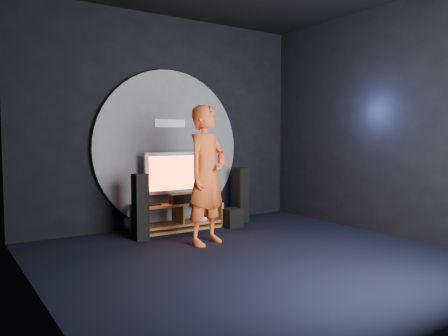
{
  "coord_description": "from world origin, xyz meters",
  "views": [
    {
      "loc": [
        -3.25,
        -4.16,
        1.49
      ],
      "look_at": [
        0.19,
        1.05,
        1.05
      ],
      "focal_mm": 35.0,
      "sensor_mm": 36.0,
      "label": 1
    }
  ],
  "objects_px": {
    "tv": "(176,175)",
    "player": "(207,175)",
    "tower_speaker_right": "(241,195)",
    "tower_speaker_left": "(140,207)",
    "subwoofer": "(232,218)",
    "media_console": "(179,218)"
  },
  "relations": [
    {
      "from": "subwoofer",
      "to": "tower_speaker_left",
      "type": "bearing_deg",
      "value": -179.33
    },
    {
      "from": "subwoofer",
      "to": "player",
      "type": "height_order",
      "value": "player"
    },
    {
      "from": "tv",
      "to": "tower_speaker_right",
      "type": "height_order",
      "value": "tv"
    },
    {
      "from": "tower_speaker_right",
      "to": "player",
      "type": "bearing_deg",
      "value": -142.51
    },
    {
      "from": "tower_speaker_left",
      "to": "tv",
      "type": "bearing_deg",
      "value": 26.39
    },
    {
      "from": "tv",
      "to": "subwoofer",
      "type": "bearing_deg",
      "value": -23.41
    },
    {
      "from": "media_console",
      "to": "subwoofer",
      "type": "relative_size",
      "value": 4.76
    },
    {
      "from": "subwoofer",
      "to": "player",
      "type": "xyz_separation_m",
      "value": [
        -0.94,
        -0.75,
        0.81
      ]
    },
    {
      "from": "tower_speaker_right",
      "to": "tower_speaker_left",
      "type": "bearing_deg",
      "value": -172.15
    },
    {
      "from": "tower_speaker_right",
      "to": "subwoofer",
      "type": "bearing_deg",
      "value": -145.25
    },
    {
      "from": "tv",
      "to": "player",
      "type": "height_order",
      "value": "player"
    },
    {
      "from": "tower_speaker_left",
      "to": "player",
      "type": "relative_size",
      "value": 0.5
    },
    {
      "from": "subwoofer",
      "to": "tower_speaker_right",
      "type": "bearing_deg",
      "value": 34.75
    },
    {
      "from": "tower_speaker_left",
      "to": "subwoofer",
      "type": "height_order",
      "value": "tower_speaker_left"
    },
    {
      "from": "player",
      "to": "tower_speaker_right",
      "type": "bearing_deg",
      "value": 17.59
    },
    {
      "from": "media_console",
      "to": "tower_speaker_left",
      "type": "distance_m",
      "value": 0.9
    },
    {
      "from": "media_console",
      "to": "tower_speaker_right",
      "type": "height_order",
      "value": "tower_speaker_right"
    },
    {
      "from": "player",
      "to": "tv",
      "type": "bearing_deg",
      "value": 65.42
    },
    {
      "from": "tower_speaker_left",
      "to": "tower_speaker_right",
      "type": "xyz_separation_m",
      "value": [
        2.0,
        0.28,
        0.0
      ]
    },
    {
      "from": "tv",
      "to": "player",
      "type": "relative_size",
      "value": 0.55
    },
    {
      "from": "media_console",
      "to": "tower_speaker_left",
      "type": "height_order",
      "value": "tower_speaker_left"
    },
    {
      "from": "tv",
      "to": "media_console",
      "type": "bearing_deg",
      "value": -84.21
    }
  ]
}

